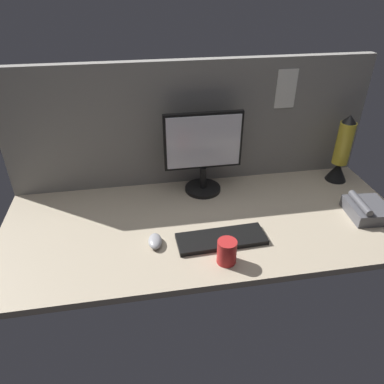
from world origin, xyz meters
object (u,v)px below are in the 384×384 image
object	(u,v)px
monitor	(203,150)
lava_lamp	(341,154)
mouse	(155,241)
mug_red_plastic	(227,252)
desk_phone	(367,209)
keyboard	(221,239)

from	to	relation	value
monitor	lava_lamp	bearing A→B (deg)	-1.49
mouse	lava_lamp	xyz separation A→B (cm)	(99.77, 37.18, 13.41)
mug_red_plastic	desk_phone	distance (cm)	73.20
desk_phone	lava_lamp	bearing A→B (deg)	84.87
keyboard	mouse	world-z (taller)	mouse
monitor	mug_red_plastic	size ratio (longest dim) A/B	4.12
mug_red_plastic	lava_lamp	size ratio (longest dim) A/B	0.27
mouse	keyboard	bearing A→B (deg)	-1.80
monitor	mouse	size ratio (longest dim) A/B	4.25
mug_red_plastic	desk_phone	xyz separation A→B (cm)	(70.64, 19.13, -1.76)
mug_red_plastic	desk_phone	bearing A→B (deg)	15.16
lava_lamp	desk_phone	size ratio (longest dim) A/B	1.77
mug_red_plastic	mouse	bearing A→B (deg)	150.62
mouse	lava_lamp	world-z (taller)	lava_lamp
lava_lamp	desk_phone	world-z (taller)	lava_lamp
keyboard	mug_red_plastic	distance (cm)	13.07
lava_lamp	desk_phone	bearing A→B (deg)	-95.13
keyboard	mug_red_plastic	world-z (taller)	mug_red_plastic
mug_red_plastic	lava_lamp	bearing A→B (deg)	35.21
mouse	desk_phone	size ratio (longest dim) A/B	0.47
mouse	desk_phone	bearing A→B (deg)	5.69
mug_red_plastic	desk_phone	world-z (taller)	mug_red_plastic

